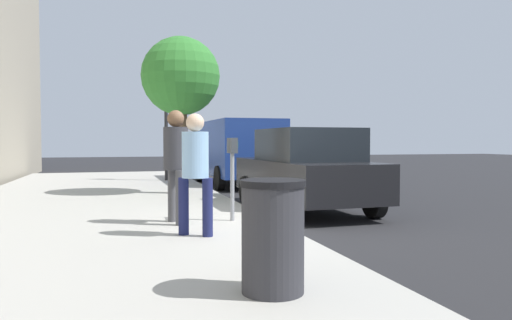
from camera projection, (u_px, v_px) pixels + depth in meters
name	position (u px, v px, depth m)	size (l,w,h in m)	color
ground_plane	(269.00, 226.00, 8.46)	(80.00, 80.00, 0.00)	#232326
sidewalk_slab	(89.00, 231.00, 7.63)	(28.00, 6.00, 0.15)	#A8A59E
parking_meter	(232.00, 161.00, 8.16)	(0.36, 0.12, 1.41)	gray
pedestrian_at_meter	(176.00, 156.00, 7.87)	(0.55, 0.41, 1.86)	#47474C
pedestrian_bystander	(195.00, 164.00, 6.85)	(0.38, 0.46, 1.75)	#191E4C
parked_sedan_near	(305.00, 169.00, 10.40)	(4.45, 2.07, 1.77)	black
parked_van_far	(235.00, 148.00, 16.50)	(5.24, 2.20, 2.18)	navy
street_tree	(181.00, 78.00, 12.41)	(2.02, 2.02, 4.05)	brown
traffic_signal	(169.00, 110.00, 16.59)	(0.24, 0.44, 3.60)	black
trash_bin	(273.00, 236.00, 4.28)	(0.59, 0.59, 1.01)	#2D2D33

